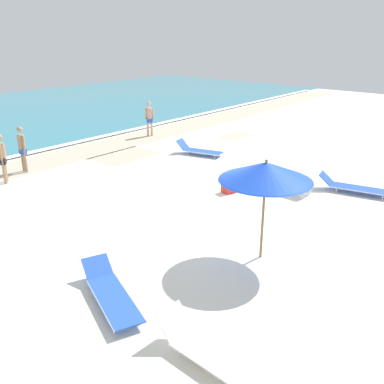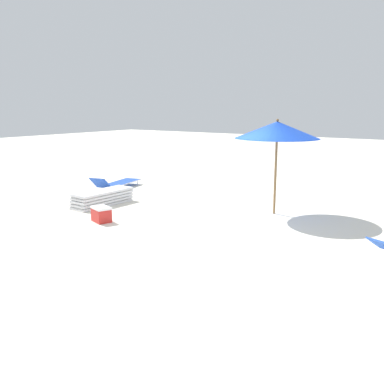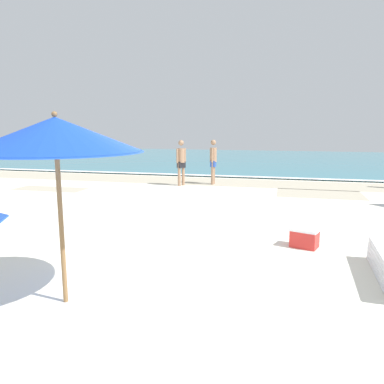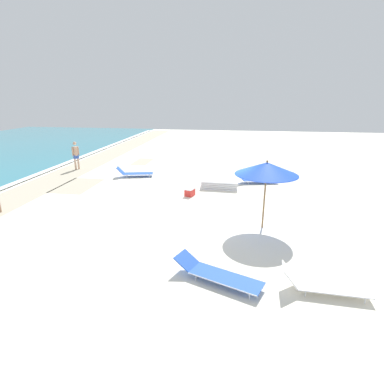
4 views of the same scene
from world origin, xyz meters
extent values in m
cube|color=silver|center=(0.00, 0.00, -0.08)|extent=(60.00, 60.00, 0.16)
cube|color=#B8AE96|center=(0.00, 9.30, 0.00)|extent=(57.00, 2.20, 0.00)
cube|color=#B8AE96|center=(-6.65, 6.05, 0.00)|extent=(2.68, 1.03, 0.00)
cube|color=#B8AE96|center=(2.92, 7.38, 0.00)|extent=(2.83, 1.79, 0.00)
cube|color=teal|center=(0.00, 20.39, 0.03)|extent=(60.00, 19.21, 0.06)
cube|color=white|center=(0.00, 10.84, 0.06)|extent=(56.00, 0.44, 0.01)
cylinder|color=olive|center=(-0.96, -1.82, 1.09)|extent=(0.06, 0.06, 2.17)
cone|color=blue|center=(-0.96, -1.82, 2.17)|extent=(2.14, 2.14, 0.43)
cylinder|color=#13359C|center=(-0.96, -1.82, 1.97)|extent=(2.07, 2.07, 0.01)
sphere|color=olive|center=(-0.96, -1.82, 2.42)|extent=(0.07, 0.07, 0.07)
cylinder|color=#A37A5B|center=(-1.04, 8.58, 0.45)|extent=(0.11, 0.11, 0.90)
cylinder|color=#A37A5B|center=(-1.03, 8.77, 0.45)|extent=(0.11, 0.11, 0.90)
cube|color=#2D51B2|center=(-1.04, 8.68, 0.82)|extent=(0.20, 0.31, 0.24)
cylinder|color=#A37A5B|center=(-1.04, 8.68, 1.18)|extent=(0.27, 0.27, 0.55)
cylinder|color=#A37A5B|center=(-1.05, 8.49, 1.17)|extent=(0.08, 0.08, 0.55)
cylinder|color=#A37A5B|center=(-1.03, 8.86, 1.17)|extent=(0.08, 0.08, 0.55)
sphere|color=#A37A5B|center=(-1.04, 8.68, 1.66)|extent=(0.21, 0.21, 0.21)
cylinder|color=#A37A5B|center=(-2.23, 7.93, 0.45)|extent=(0.11, 0.11, 0.90)
cylinder|color=#A37A5B|center=(-2.11, 8.09, 0.45)|extent=(0.11, 0.11, 0.90)
cube|color=black|center=(-2.17, 8.01, 0.82)|extent=(0.32, 0.35, 0.24)
cylinder|color=#A37A5B|center=(-2.17, 8.01, 1.18)|extent=(0.27, 0.27, 0.55)
cylinder|color=#A37A5B|center=(-2.28, 7.86, 1.17)|extent=(0.08, 0.08, 0.55)
cylinder|color=#A37A5B|center=(-2.06, 8.16, 1.17)|extent=(0.08, 0.08, 0.55)
sphere|color=#A37A5B|center=(-2.17, 8.01, 1.66)|extent=(0.21, 0.21, 0.21)
cube|color=red|center=(2.17, 1.30, 0.16)|extent=(0.57, 0.48, 0.32)
cube|color=white|center=(2.17, 1.30, 0.35)|extent=(0.59, 0.50, 0.05)
camera|label=1|loc=(-9.01, -6.38, 5.12)|focal=40.00mm
camera|label=2|loc=(-5.37, 8.32, 2.76)|focal=40.00mm
camera|label=3|loc=(1.77, -5.87, 2.27)|focal=35.00mm
camera|label=4|loc=(-11.04, -0.80, 4.52)|focal=28.00mm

